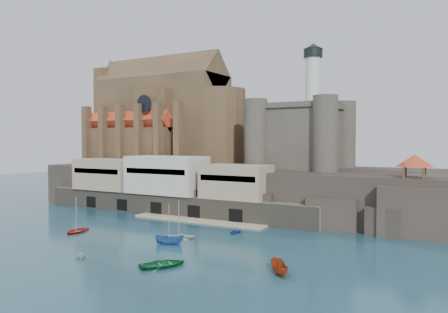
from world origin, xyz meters
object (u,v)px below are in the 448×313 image
church (166,121)px  castle_keep (302,133)px  boat_2 (169,244)px  boat_1 (80,258)px  pavilion (415,162)px  boat_0 (76,232)px

church → castle_keep: 40.39m
boat_2 → church: bearing=19.9°
boat_1 → boat_2: bearing=12.7°
church → boat_1: (26.95, -55.55, -22.13)m
church → boat_2: bearing=-52.4°
pavilion → boat_1: 57.21m
castle_keep → boat_0: castle_keep is taller
boat_0 → boat_1: 18.14m
boat_1 → boat_2: boat_2 is taller
boat_1 → boat_2: (6.00, 12.76, 0.00)m
castle_keep → boat_0: 54.11m
boat_0 → boat_1: size_ratio=1.79×
pavilion → boat_0: bearing=-152.2°
church → castle_keep: church is taller
castle_keep → boat_1: size_ratio=9.73×
castle_keep → boat_2: (-7.26, -42.02, -18.31)m
boat_0 → boat_2: (19.87, 1.07, 0.00)m
boat_1 → boat_2: size_ratio=0.64×
boat_0 → boat_2: 19.90m
boat_1 → pavilion: bearing=-6.7°
pavilion → boat_1: pavilion is taller
boat_0 → pavilion: bearing=16.3°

